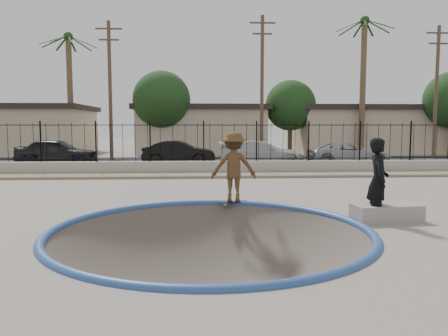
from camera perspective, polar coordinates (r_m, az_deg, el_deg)
ground at (r=22.51m, az=-2.69°, el=-3.07°), size 120.00×120.00×2.20m
bowl_pit at (r=9.53m, az=-1.79°, el=-8.29°), size 6.84×6.84×1.80m
coping_ring at (r=9.53m, az=-1.79°, el=-8.29°), size 7.04×7.04×0.20m
rock_strip at (r=19.58m, az=-2.61°, el=-0.96°), size 42.00×1.60×0.11m
retaining_wall at (r=20.65m, az=-2.65°, el=0.07°), size 42.00×0.45×0.60m
fence at (r=20.57m, az=-2.66°, el=3.40°), size 40.00×0.04×1.80m
street at (r=27.34m, az=-2.82°, el=0.83°), size 90.00×8.00×0.04m
house_west at (r=39.60m, az=-25.31°, el=4.60°), size 11.60×8.60×3.90m
house_center at (r=36.75m, az=-2.98°, el=5.10°), size 10.60×8.60×3.90m
house_east at (r=39.42m, az=17.91°, el=4.87°), size 12.60×8.60×3.90m
palm_mid at (r=35.88m, az=-19.56°, el=12.32°), size 2.30×2.30×9.30m
palm_right at (r=34.86m, az=17.77°, el=13.64°), size 2.30×2.30×10.30m
utility_pole_left at (r=29.91m, az=-14.66°, el=10.04°), size 1.70×0.24×9.00m
utility_pole_mid at (r=29.68m, az=4.98°, el=10.73°), size 1.70×0.24×9.50m
utility_pole_right at (r=33.55m, az=25.99°, el=9.16°), size 1.70×0.24×9.00m
street_tree_left at (r=33.42m, az=-8.17°, el=8.80°), size 4.32×4.32×6.36m
street_tree_mid at (r=35.04m, az=8.68°, el=8.06°), size 3.96×3.96×5.83m
skater at (r=12.60m, az=1.26°, el=-0.24°), size 1.33×0.80×2.01m
skateboard at (r=12.73m, az=1.25°, el=-4.46°), size 0.91×0.52×0.08m
videographer at (r=10.96m, az=19.48°, el=-1.49°), size 0.61×0.81×1.99m
concrete_ledge at (r=11.20m, az=20.46°, el=-5.49°), size 1.67×0.88×0.40m
car_a at (r=26.54m, az=-21.01°, el=1.99°), size 4.43×1.80×1.51m
car_b at (r=25.32m, az=-5.88°, el=2.01°), size 4.23×1.72×1.37m
car_c at (r=24.80m, az=4.84°, el=1.99°), size 4.90×2.15×1.40m
car_d at (r=25.87m, az=16.03°, el=1.81°), size 4.63×2.18×1.28m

